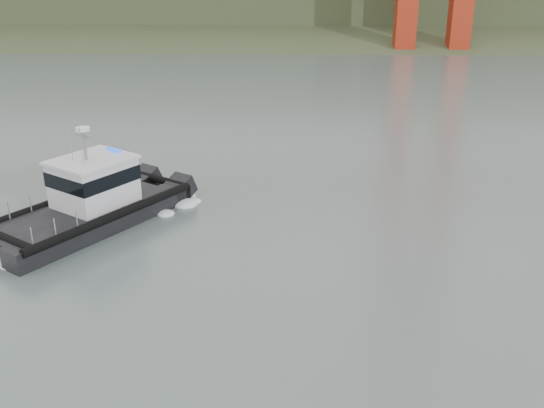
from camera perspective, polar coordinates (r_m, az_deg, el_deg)
The scene contains 2 objects.
ground at distance 23.00m, azimuth -1.72°, elevation -11.75°, with size 400.00×400.00×0.00m, color #505F5B.
patrol_boat at distance 32.47m, azimuth -16.71°, elevation 0.38°, with size 9.36×11.38×5.33m.
Camera 1 is at (1.31, -19.09, 12.75)m, focal length 40.00 mm.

